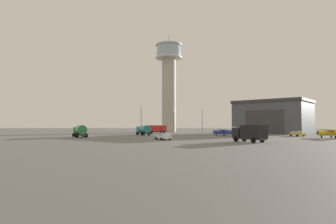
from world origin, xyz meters
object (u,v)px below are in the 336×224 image
object	(u,v)px
light_post_centre	(174,120)
truck_fuel_tanker_teal	(143,130)
airplane_yellow	(332,132)
airplane_blue	(224,131)
truck_fuel_tanker_green	(80,131)
car_white	(163,136)
truck_box_black	(250,133)
car_yellow	(297,133)
light_post_north	(202,119)
truck_box_red	(156,129)
control_tower	(169,78)
light_post_east	(141,117)

from	to	relation	value
light_post_centre	truck_fuel_tanker_teal	bearing A→B (deg)	-121.56
airplane_yellow	airplane_blue	bearing A→B (deg)	-23.97
truck_fuel_tanker_green	car_white	world-z (taller)	truck_fuel_tanker_green
truck_box_black	car_yellow	distance (m)	32.12
truck_fuel_tanker_green	truck_fuel_tanker_teal	world-z (taller)	truck_fuel_tanker_green
light_post_north	airplane_yellow	bearing A→B (deg)	-57.29
truck_box_red	truck_box_black	bearing A→B (deg)	-97.19
airplane_blue	airplane_yellow	bearing A→B (deg)	147.30
control_tower	car_yellow	world-z (taller)	control_tower
truck_fuel_tanker_green	airplane_yellow	bearing A→B (deg)	-120.13
control_tower	truck_box_black	size ratio (longest dim) A/B	6.22
truck_fuel_tanker_teal	car_white	bearing A→B (deg)	170.48
truck_fuel_tanker_green	car_white	size ratio (longest dim) A/B	1.49
light_post_centre	airplane_blue	bearing A→B (deg)	-55.57
car_white	light_post_east	size ratio (longest dim) A/B	0.46
truck_fuel_tanker_green	car_yellow	bearing A→B (deg)	-110.02
truck_fuel_tanker_green	light_post_centre	size ratio (longest dim) A/B	0.91
airplane_blue	truck_box_red	size ratio (longest dim) A/B	1.17
control_tower	car_white	bearing A→B (deg)	-91.23
control_tower	truck_fuel_tanker_teal	size ratio (longest dim) A/B	5.64
truck_box_red	light_post_centre	world-z (taller)	light_post_centre
light_post_centre	car_yellow	bearing A→B (deg)	-36.02
car_white	car_yellow	world-z (taller)	same
truck_box_red	truck_fuel_tanker_teal	world-z (taller)	truck_fuel_tanker_teal
airplane_blue	light_post_east	bearing A→B (deg)	-52.60
control_tower	truck_fuel_tanker_teal	world-z (taller)	control_tower
control_tower	airplane_blue	world-z (taller)	control_tower
airplane_yellow	car_yellow	distance (m)	10.67
light_post_east	light_post_centre	bearing A→B (deg)	-46.50
airplane_blue	car_yellow	world-z (taller)	airplane_blue
truck_fuel_tanker_teal	light_post_north	distance (m)	28.87
truck_fuel_tanker_teal	control_tower	bearing A→B (deg)	-34.81
airplane_yellow	car_white	distance (m)	39.29
car_white	light_post_east	xyz separation A→B (m)	(-9.58, 53.97, 5.30)
truck_fuel_tanker_teal	car_yellow	world-z (taller)	truck_fuel_tanker_teal
car_white	control_tower	bearing A→B (deg)	-24.41
light_post_north	light_post_centre	world-z (taller)	light_post_north
airplane_yellow	control_tower	bearing A→B (deg)	-47.96
control_tower	light_post_centre	xyz separation A→B (m)	(1.68, -21.36, -17.98)
airplane_blue	truck_fuel_tanker_green	world-z (taller)	truck_fuel_tanker_green
airplane_yellow	airplane_blue	size ratio (longest dim) A/B	1.14
truck_fuel_tanker_green	truck_box_black	bearing A→B (deg)	-144.73
airplane_blue	light_post_centre	xyz separation A→B (m)	(-13.42, 19.57, 3.55)
car_white	light_post_north	bearing A→B (deg)	-39.37
control_tower	truck_box_red	size ratio (longest dim) A/B	5.63
control_tower	light_post_centre	bearing A→B (deg)	-85.50
truck_fuel_tanker_green	truck_box_black	xyz separation A→B (m)	(35.58, -19.24, 0.02)
airplane_yellow	car_yellow	size ratio (longest dim) A/B	2.17
truck_box_black	car_yellow	size ratio (longest dim) A/B	1.47
airplane_blue	car_yellow	distance (m)	18.91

